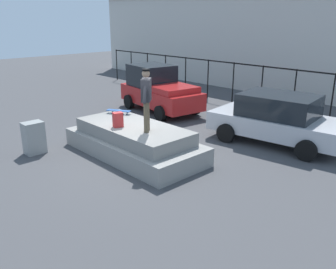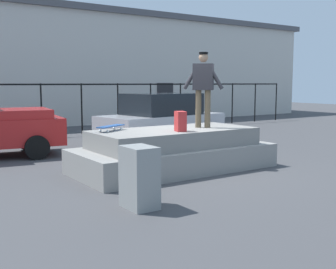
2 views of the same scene
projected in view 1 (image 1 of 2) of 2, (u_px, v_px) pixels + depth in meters
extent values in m
plane|color=#424244|center=(136.00, 158.00, 10.84)|extent=(60.00, 60.00, 0.00)
cube|color=gray|center=(134.00, 146.00, 11.02)|extent=(4.61, 2.10, 0.55)
cube|color=gray|center=(134.00, 131.00, 10.87)|extent=(3.78, 1.72, 0.40)
cylinder|color=brown|center=(147.00, 115.00, 10.18)|extent=(0.14, 0.14, 0.89)
cylinder|color=brown|center=(146.00, 117.00, 9.97)|extent=(0.14, 0.14, 0.89)
cube|color=#26262B|center=(146.00, 90.00, 9.84)|extent=(0.49, 0.51, 0.61)
cylinder|color=#26262B|center=(148.00, 88.00, 10.12)|extent=(0.33, 0.35, 0.58)
cylinder|color=#26262B|center=(145.00, 92.00, 9.58)|extent=(0.33, 0.35, 0.58)
sphere|color=tan|center=(146.00, 74.00, 9.70)|extent=(0.22, 0.22, 0.22)
cylinder|color=black|center=(146.00, 70.00, 9.67)|extent=(0.30, 0.30, 0.05)
cube|color=#264C8C|center=(119.00, 111.00, 12.03)|extent=(0.82, 0.58, 0.02)
cylinder|color=silver|center=(113.00, 112.00, 12.22)|extent=(0.06, 0.05, 0.06)
cylinder|color=silver|center=(110.00, 113.00, 12.04)|extent=(0.06, 0.05, 0.06)
cylinder|color=silver|center=(127.00, 113.00, 12.07)|extent=(0.06, 0.05, 0.06)
cylinder|color=silver|center=(125.00, 114.00, 11.89)|extent=(0.06, 0.05, 0.06)
cube|color=red|center=(118.00, 120.00, 10.55)|extent=(0.27, 0.33, 0.44)
cube|color=#B21E1E|center=(161.00, 96.00, 15.94)|extent=(4.41, 2.34, 0.73)
cube|color=black|center=(152.00, 75.00, 16.25)|extent=(2.10, 1.87, 0.95)
cube|color=#B21E1E|center=(172.00, 88.00, 15.14)|extent=(2.11, 1.92, 0.24)
cylinder|color=black|center=(161.00, 97.00, 17.55)|extent=(0.67, 0.31, 0.64)
cylinder|color=black|center=(129.00, 102.00, 16.58)|extent=(0.67, 0.31, 0.64)
cylinder|color=black|center=(195.00, 107.00, 15.53)|extent=(0.67, 0.31, 0.64)
cylinder|color=black|center=(160.00, 113.00, 14.55)|extent=(0.67, 0.31, 0.64)
cube|color=#B7B7BC|center=(277.00, 125.00, 11.97)|extent=(4.56, 2.57, 0.61)
cube|color=black|center=(279.00, 105.00, 11.76)|extent=(2.60, 2.06, 0.72)
cylinder|color=black|center=(253.00, 120.00, 13.61)|extent=(0.66, 0.31, 0.64)
cylinder|color=black|center=(226.00, 133.00, 12.11)|extent=(0.66, 0.31, 0.64)
cylinder|color=black|center=(326.00, 134.00, 12.02)|extent=(0.66, 0.31, 0.64)
cylinder|color=black|center=(306.00, 150.00, 10.52)|extent=(0.66, 0.31, 0.64)
cube|color=gray|center=(34.00, 138.00, 11.05)|extent=(0.44, 0.60, 1.00)
cylinder|color=black|center=(117.00, 65.00, 24.01)|extent=(0.06, 0.06, 1.99)
cylinder|color=black|center=(131.00, 67.00, 22.91)|extent=(0.06, 0.06, 1.99)
cylinder|color=black|center=(148.00, 70.00, 21.80)|extent=(0.06, 0.06, 1.99)
cylinder|color=black|center=(166.00, 72.00, 20.70)|extent=(0.06, 0.06, 1.99)
cylinder|color=black|center=(185.00, 76.00, 19.59)|extent=(0.06, 0.06, 1.99)
cylinder|color=black|center=(208.00, 79.00, 18.49)|extent=(0.06, 0.06, 1.99)
cylinder|color=black|center=(233.00, 83.00, 17.38)|extent=(0.06, 0.06, 1.99)
cylinder|color=black|center=(262.00, 88.00, 16.28)|extent=(0.06, 0.06, 1.99)
cylinder|color=black|center=(294.00, 93.00, 15.17)|extent=(0.06, 0.06, 1.99)
cylinder|color=black|center=(332.00, 99.00, 14.07)|extent=(0.06, 0.06, 1.99)
cube|color=black|center=(280.00, 68.00, 15.43)|extent=(24.00, 0.04, 0.06)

